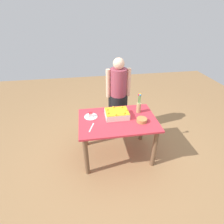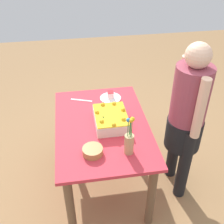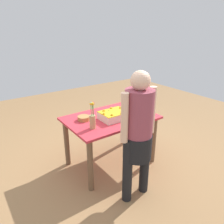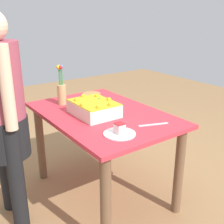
{
  "view_description": "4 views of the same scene",
  "coord_description": "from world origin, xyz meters",
  "px_view_note": "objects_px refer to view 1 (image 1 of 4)",
  "views": [
    {
      "loc": [
        -0.44,
        -2.2,
        2.23
      ],
      "look_at": [
        -0.08,
        0.06,
        0.84
      ],
      "focal_mm": 28.0,
      "sensor_mm": 36.0,
      "label": 1
    },
    {
      "loc": [
        1.91,
        -0.22,
        2.24
      ],
      "look_at": [
        -0.04,
        0.09,
        0.82
      ],
      "focal_mm": 45.0,
      "sensor_mm": 36.0,
      "label": 2
    },
    {
      "loc": [
        1.56,
        2.23,
        1.89
      ],
      "look_at": [
        -0.01,
        0.02,
        0.81
      ],
      "focal_mm": 35.0,
      "sensor_mm": 36.0,
      "label": 3
    },
    {
      "loc": [
        -1.71,
        1.13,
        1.47
      ],
      "look_at": [
        -0.07,
        -0.04,
        0.75
      ],
      "focal_mm": 45.0,
      "sensor_mm": 36.0,
      "label": 4
    }
  ],
  "objects_px": {
    "serving_plate_with_slice": "(91,116)",
    "cake_knife": "(91,127)",
    "sheet_cake": "(117,114)",
    "fruit_bowl": "(142,120)",
    "flower_vase": "(139,106)",
    "person_standing": "(118,92)"
  },
  "relations": [
    {
      "from": "sheet_cake",
      "to": "serving_plate_with_slice",
      "type": "relative_size",
      "value": 1.73
    },
    {
      "from": "person_standing",
      "to": "serving_plate_with_slice",
      "type": "bearing_deg",
      "value": -43.88
    },
    {
      "from": "fruit_bowl",
      "to": "person_standing",
      "type": "distance_m",
      "value": 0.85
    },
    {
      "from": "serving_plate_with_slice",
      "to": "fruit_bowl",
      "type": "xyz_separation_m",
      "value": [
        0.75,
        -0.25,
        0.01
      ]
    },
    {
      "from": "cake_knife",
      "to": "fruit_bowl",
      "type": "height_order",
      "value": "fruit_bowl"
    },
    {
      "from": "sheet_cake",
      "to": "cake_knife",
      "type": "xyz_separation_m",
      "value": [
        -0.41,
        -0.23,
        -0.05
      ]
    },
    {
      "from": "serving_plate_with_slice",
      "to": "flower_vase",
      "type": "distance_m",
      "value": 0.79
    },
    {
      "from": "sheet_cake",
      "to": "fruit_bowl",
      "type": "bearing_deg",
      "value": -29.11
    },
    {
      "from": "cake_knife",
      "to": "flower_vase",
      "type": "relative_size",
      "value": 0.64
    },
    {
      "from": "cake_knife",
      "to": "fruit_bowl",
      "type": "relative_size",
      "value": 1.37
    },
    {
      "from": "serving_plate_with_slice",
      "to": "cake_knife",
      "type": "height_order",
      "value": "serving_plate_with_slice"
    },
    {
      "from": "serving_plate_with_slice",
      "to": "cake_knife",
      "type": "relative_size",
      "value": 0.97
    },
    {
      "from": "flower_vase",
      "to": "fruit_bowl",
      "type": "xyz_separation_m",
      "value": [
        -0.03,
        -0.28,
        -0.09
      ]
    },
    {
      "from": "serving_plate_with_slice",
      "to": "flower_vase",
      "type": "xyz_separation_m",
      "value": [
        0.78,
        0.02,
        0.1
      ]
    },
    {
      "from": "serving_plate_with_slice",
      "to": "flower_vase",
      "type": "relative_size",
      "value": 0.62
    },
    {
      "from": "cake_knife",
      "to": "fruit_bowl",
      "type": "xyz_separation_m",
      "value": [
        0.76,
        0.03,
        0.03
      ]
    },
    {
      "from": "sheet_cake",
      "to": "serving_plate_with_slice",
      "type": "height_order",
      "value": "sheet_cake"
    },
    {
      "from": "person_standing",
      "to": "sheet_cake",
      "type": "bearing_deg",
      "value": -12.75
    },
    {
      "from": "flower_vase",
      "to": "person_standing",
      "type": "bearing_deg",
      "value": 113.47
    },
    {
      "from": "cake_knife",
      "to": "person_standing",
      "type": "relative_size",
      "value": 0.15
    },
    {
      "from": "sheet_cake",
      "to": "fruit_bowl",
      "type": "height_order",
      "value": "sheet_cake"
    },
    {
      "from": "sheet_cake",
      "to": "person_standing",
      "type": "relative_size",
      "value": 0.24
    }
  ]
}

